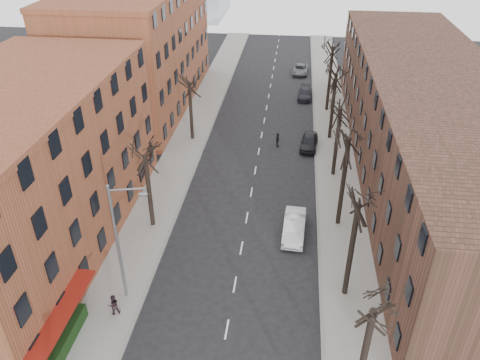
% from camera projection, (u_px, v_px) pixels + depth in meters
% --- Properties ---
extents(sidewalk_left, '(4.00, 90.00, 0.15)m').
position_uv_depth(sidewalk_left, '(191.00, 135.00, 53.15)').
color(sidewalk_left, gray).
rests_on(sidewalk_left, ground).
extents(sidewalk_right, '(4.00, 90.00, 0.15)m').
position_uv_depth(sidewalk_right, '(333.00, 142.00, 51.54)').
color(sidewalk_right, gray).
rests_on(sidewalk_right, ground).
extents(building_left_near, '(12.00, 26.00, 12.00)m').
position_uv_depth(building_left_near, '(21.00, 176.00, 33.94)').
color(building_left_near, brown).
rests_on(building_left_near, ground).
extents(building_left_far, '(12.00, 28.00, 14.00)m').
position_uv_depth(building_left_far, '(140.00, 49.00, 57.92)').
color(building_left_far, brown).
rests_on(building_left_far, ground).
extents(building_right, '(12.00, 50.00, 10.00)m').
position_uv_depth(building_right, '(428.00, 124.00, 43.92)').
color(building_right, '#523126').
rests_on(building_right, ground).
extents(awning_left, '(1.20, 7.00, 0.15)m').
position_uv_depth(awning_left, '(71.00, 341.00, 28.82)').
color(awning_left, maroon).
rests_on(awning_left, ground).
extents(hedge, '(0.80, 6.00, 1.00)m').
position_uv_depth(hedge, '(61.00, 347.00, 27.65)').
color(hedge, '#193211').
rests_on(hedge, sidewalk_left).
extents(tree_right_b, '(5.20, 5.20, 10.80)m').
position_uv_depth(tree_right_b, '(344.00, 294.00, 32.18)').
color(tree_right_b, black).
rests_on(tree_right_b, ground).
extents(tree_right_c, '(5.20, 5.20, 11.60)m').
position_uv_depth(tree_right_c, '(337.00, 224.00, 38.94)').
color(tree_right_c, black).
rests_on(tree_right_c, ground).
extents(tree_right_d, '(5.20, 5.20, 10.00)m').
position_uv_depth(tree_right_d, '(333.00, 175.00, 45.70)').
color(tree_right_d, black).
rests_on(tree_right_d, ground).
extents(tree_right_e, '(5.20, 5.20, 10.80)m').
position_uv_depth(tree_right_e, '(329.00, 138.00, 52.46)').
color(tree_right_e, black).
rests_on(tree_right_e, ground).
extents(tree_right_f, '(5.20, 5.20, 11.60)m').
position_uv_depth(tree_right_f, '(326.00, 110.00, 59.22)').
color(tree_right_f, black).
rests_on(tree_right_f, ground).
extents(tree_left_a, '(5.20, 5.20, 9.50)m').
position_uv_depth(tree_left_a, '(153.00, 225.00, 38.78)').
color(tree_left_a, black).
rests_on(tree_left_a, ground).
extents(tree_left_b, '(5.20, 5.20, 9.50)m').
position_uv_depth(tree_left_b, '(193.00, 139.00, 52.30)').
color(tree_left_b, black).
rests_on(tree_left_b, ground).
extents(streetlight, '(2.45, 0.22, 9.03)m').
position_uv_depth(streetlight, '(119.00, 239.00, 29.33)').
color(streetlight, slate).
rests_on(streetlight, ground).
extents(silver_sedan, '(1.90, 4.88, 1.58)m').
position_uv_depth(silver_sedan, '(294.00, 227.00, 37.36)').
color(silver_sedan, silver).
rests_on(silver_sedan, ground).
extents(parked_car_near, '(2.15, 4.44, 1.46)m').
position_uv_depth(parked_car_near, '(309.00, 142.00, 50.15)').
color(parked_car_near, black).
rests_on(parked_car_near, ground).
extents(parked_car_mid, '(1.99, 4.44, 1.26)m').
position_uv_depth(parked_car_mid, '(305.00, 94.00, 62.39)').
color(parked_car_mid, black).
rests_on(parked_car_mid, ground).
extents(parked_car_far, '(2.47, 4.83, 1.31)m').
position_uv_depth(parked_car_far, '(300.00, 69.00, 70.86)').
color(parked_car_far, '#5B5F63').
rests_on(parked_car_far, ground).
extents(pedestrian_b, '(0.92, 0.85, 1.51)m').
position_uv_depth(pedestrian_b, '(113.00, 305.00, 30.14)').
color(pedestrian_b, black).
rests_on(pedestrian_b, sidewalk_left).
extents(pedestrian_crossing, '(0.51, 0.99, 1.61)m').
position_uv_depth(pedestrian_crossing, '(278.00, 140.00, 50.38)').
color(pedestrian_crossing, black).
rests_on(pedestrian_crossing, ground).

